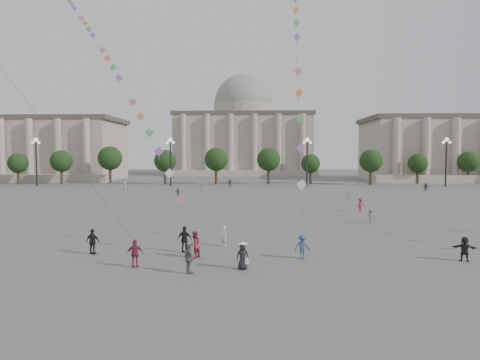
{
  "coord_description": "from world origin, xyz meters",
  "views": [
    {
      "loc": [
        2.83,
        -23.72,
        6.92
      ],
      "look_at": [
        1.87,
        12.0,
        4.81
      ],
      "focal_mm": 32.0,
      "sensor_mm": 36.0,
      "label": 1
    }
  ],
  "objects": [
    {
      "name": "ground",
      "position": [
        0.0,
        0.0,
        0.0
      ],
      "size": [
        360.0,
        360.0,
        0.0
      ],
      "primitive_type": "plane",
      "color": "#5C5A56",
      "rests_on": "ground"
    },
    {
      "name": "hall_central",
      "position": [
        0.0,
        129.22,
        14.23
      ],
      "size": [
        48.3,
        34.3,
        35.5
      ],
      "color": "#A89B8D",
      "rests_on": "ground"
    },
    {
      "name": "tree_row",
      "position": [
        0.0,
        78.0,
        5.39
      ],
      "size": [
        137.12,
        5.12,
        8.0
      ],
      "color": "#3C291E",
      "rests_on": "ground"
    },
    {
      "name": "lamp_post_far_west",
      "position": [
        -45.0,
        70.0,
        7.35
      ],
      "size": [
        2.0,
        0.9,
        10.65
      ],
      "color": "#262628",
      "rests_on": "ground"
    },
    {
      "name": "lamp_post_mid_west",
      "position": [
        -15.0,
        70.0,
        7.35
      ],
      "size": [
        2.0,
        0.9,
        10.65
      ],
      "color": "#262628",
      "rests_on": "ground"
    },
    {
      "name": "lamp_post_mid_east",
      "position": [
        15.0,
        70.0,
        7.35
      ],
      "size": [
        2.0,
        0.9,
        10.65
      ],
      "color": "#262628",
      "rests_on": "ground"
    },
    {
      "name": "lamp_post_far_east",
      "position": [
        45.0,
        70.0,
        7.35
      ],
      "size": [
        2.0,
        0.9,
        10.65
      ],
      "color": "#262628",
      "rests_on": "ground"
    },
    {
      "name": "person_crowd_0",
      "position": [
        -1.81,
        68.0,
        0.89
      ],
      "size": [
        1.06,
        0.48,
        1.78
      ],
      "primitive_type": "imported",
      "rotation": [
        0.0,
        0.0,
        0.04
      ],
      "color": "navy",
      "rests_on": "ground"
    },
    {
      "name": "person_crowd_3",
      "position": [
        16.69,
        4.09,
        0.81
      ],
      "size": [
        1.57,
        0.91,
        1.62
      ],
      "primitive_type": "imported",
      "rotation": [
        0.0,
        0.0,
        2.83
      ],
      "color": "black",
      "rests_on": "ground"
    },
    {
      "name": "person_crowd_4",
      "position": [
        -6.46,
        55.55,
        0.83
      ],
      "size": [
        1.58,
        1.24,
        1.67
      ],
      "primitive_type": "imported",
      "rotation": [
        0.0,
        0.0,
        3.7
      ],
      "color": "#BCBCB8",
      "rests_on": "ground"
    },
    {
      "name": "person_crowd_6",
      "position": [
        14.92,
        19.56,
        0.74
      ],
      "size": [
        1.0,
        0.64,
        1.48
      ],
      "primitive_type": "imported",
      "rotation": [
        0.0,
        0.0,
        0.1
      ],
      "color": "slate",
      "rests_on": "ground"
    },
    {
      "name": "person_crowd_7",
      "position": [
        18.01,
        43.05,
        0.82
      ],
      "size": [
        1.48,
        1.36,
        1.65
      ],
      "primitive_type": "imported",
      "rotation": [
        0.0,
        0.0,
        2.44
      ],
      "color": "white",
      "rests_on": "ground"
    },
    {
      "name": "person_crowd_8",
      "position": [
        16.11,
        28.28,
        0.84
      ],
      "size": [
        1.26,
        1.06,
        1.69
      ],
      "primitive_type": "imported",
      "rotation": [
        0.0,
        0.0,
        0.48
      ],
      "color": "maroon",
      "rests_on": "ground"
    },
    {
      "name": "person_crowd_9",
      "position": [
        36.22,
        58.71,
        0.77
      ],
      "size": [
        1.5,
        0.72,
        1.55
      ],
      "primitive_type": "imported",
      "rotation": [
        0.0,
        0.0,
        0.19
      ],
      "color": "black",
      "rests_on": "ground"
    },
    {
      "name": "person_crowd_10",
      "position": [
        -20.73,
        54.95,
        0.97
      ],
      "size": [
        0.8,
        0.84,
        1.93
      ],
      "primitive_type": "imported",
      "rotation": [
        0.0,
        0.0,
        2.23
      ],
      "color": "#AFB0AB",
      "rests_on": "ground"
    },
    {
      "name": "person_crowd_12",
      "position": [
        -9.33,
        46.54,
        0.75
      ],
      "size": [
        1.38,
        1.19,
        1.51
      ],
      "primitive_type": "imported",
      "rotation": [
        0.0,
        0.0,
        2.5
      ],
      "color": "slate",
      "rests_on": "ground"
    },
    {
      "name": "person_crowd_13",
      "position": [
        0.78,
        8.27,
        0.78
      ],
      "size": [
        0.63,
        0.68,
        1.57
      ],
      "primitive_type": "imported",
      "rotation": [
        0.0,
        0.0,
        2.16
      ],
      "color": "silver",
      "rests_on": "ground"
    },
    {
      "name": "tourist_0",
      "position": [
        -4.29,
        1.99,
        0.87
      ],
      "size": [
        1.04,
        0.5,
        1.73
      ],
      "primitive_type": "imported",
      "rotation": [
        0.0,
        0.0,
        3.22
      ],
      "color": "maroon",
      "rests_on": "ground"
    },
    {
      "name": "tourist_1",
      "position": [
        -8.19,
        5.36,
        0.89
      ],
      "size": [
        1.11,
        0.67,
        1.77
      ],
      "primitive_type": "imported",
      "rotation": [
        0.0,
        0.0,
        2.9
      ],
      "color": "black",
      "rests_on": "ground"
    },
    {
      "name": "tourist_3",
      "position": [
        -0.79,
        0.68,
        0.89
      ],
      "size": [
        0.93,
        1.11,
        1.77
      ],
      "primitive_type": "imported",
      "rotation": [
        0.0,
        0.0,
        2.15
      ],
      "color": "slate",
      "rests_on": "ground"
    },
    {
      "name": "tourist_4",
      "position": [
        -1.88,
        6.09,
        0.93
      ],
      "size": [
        1.16,
        0.68,
        1.86
      ],
      "primitive_type": "imported",
      "rotation": [
        0.0,
        0.0,
        2.93
      ],
      "color": "black",
      "rests_on": "ground"
    },
    {
      "name": "kite_flyer_0",
      "position": [
        -0.98,
        4.49,
        0.91
      ],
      "size": [
        1.01,
        1.1,
        1.81
      ],
      "primitive_type": "imported",
      "rotation": [
        0.0,
        0.0,
        4.23
      ],
      "color": "#99293B",
      "rests_on": "ground"
    },
    {
      "name": "kite_flyer_1",
      "position": [
        6.22,
        4.38,
        0.82
      ],
      "size": [
        1.15,
        0.8,
        1.64
      ],
      "primitive_type": "imported",
      "rotation": [
        0.0,
        0.0,
        0.19
      ],
      "color": "navy",
      "rests_on": "ground"
    },
    {
      "name": "hat_person",
      "position": [
        2.31,
        1.73,
        0.85
      ],
      "size": [
        0.82,
        0.6,
        1.69
      ],
      "color": "black",
      "rests_on": "ground"
    },
    {
      "name": "kite_train_west",
      "position": [
        -17.98,
        30.74,
        22.51
      ],
      "size": [
        32.5,
        49.25,
        71.45
      ],
      "color": "#3F3F3F",
      "rests_on": "ground"
    }
  ]
}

